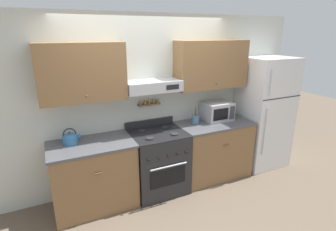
{
  "coord_description": "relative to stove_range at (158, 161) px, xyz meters",
  "views": [
    {
      "loc": [
        -1.36,
        -2.88,
        2.29
      ],
      "look_at": [
        0.14,
        0.28,
        1.17
      ],
      "focal_mm": 28.0,
      "sensor_mm": 36.0,
      "label": 1
    }
  ],
  "objects": [
    {
      "name": "wall_back",
      "position": [
        0.02,
        0.31,
        0.99
      ],
      "size": [
        5.2,
        0.46,
        2.55
      ],
      "color": "silver",
      "rests_on": "ground_plane"
    },
    {
      "name": "refrigerator",
      "position": [
        2.02,
        0.0,
        0.49
      ],
      "size": [
        0.82,
        0.69,
        1.9
      ],
      "color": "white",
      "rests_on": "ground_plane"
    },
    {
      "name": "utensil_crock",
      "position": [
        0.69,
        0.12,
        0.53
      ],
      "size": [
        0.13,
        0.13,
        0.28
      ],
      "color": "slate",
      "rests_on": "counter_right"
    },
    {
      "name": "counter_right",
      "position": [
        0.98,
        0.02,
        -0.0
      ],
      "size": [
        1.19,
        0.68,
        0.92
      ],
      "color": "brown",
      "rests_on": "ground_plane"
    },
    {
      "name": "tea_kettle",
      "position": [
        -1.16,
        0.12,
        0.54
      ],
      "size": [
        0.24,
        0.19,
        0.21
      ],
      "color": "teal",
      "rests_on": "counter_left"
    },
    {
      "name": "stove_range",
      "position": [
        0.0,
        0.0,
        0.0
      ],
      "size": [
        0.77,
        0.72,
        1.02
      ],
      "color": "#232326",
      "rests_on": "ground_plane"
    },
    {
      "name": "microwave",
      "position": [
        1.11,
        0.14,
        0.6
      ],
      "size": [
        0.45,
        0.39,
        0.29
      ],
      "color": "#ADAFB5",
      "rests_on": "counter_right"
    },
    {
      "name": "ground_plane",
      "position": [
        0.0,
        -0.33,
        -0.46
      ],
      "size": [
        16.0,
        16.0,
        0.0
      ],
      "primitive_type": "plane",
      "color": "brown"
    },
    {
      "name": "counter_left",
      "position": [
        -0.93,
        0.02,
        -0.0
      ],
      "size": [
        1.08,
        0.68,
        0.92
      ],
      "color": "brown",
      "rests_on": "ground_plane"
    }
  ]
}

